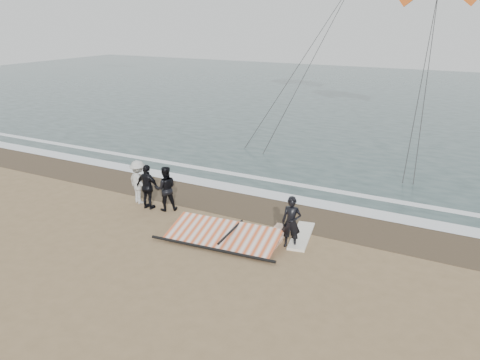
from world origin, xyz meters
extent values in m
plane|color=#8C704C|center=(0.00, 0.00, 0.00)|extent=(120.00, 120.00, 0.00)
cube|color=#233838|center=(0.00, 33.00, 0.01)|extent=(120.00, 54.00, 0.02)
cube|color=#4C3D2B|center=(0.00, 4.50, 0.01)|extent=(120.00, 2.80, 0.01)
cube|color=white|center=(0.00, 5.90, 0.03)|extent=(120.00, 0.90, 0.01)
cube|color=white|center=(0.00, 7.60, 0.03)|extent=(120.00, 0.45, 0.01)
imported|color=black|center=(1.39, 1.94, 0.88)|extent=(0.69, 0.50, 1.76)
cube|color=silver|center=(0.69, 2.21, 0.04)|extent=(0.71, 2.23, 0.09)
cube|color=white|center=(1.46, 2.78, 0.05)|extent=(0.97, 2.26, 0.09)
imported|color=black|center=(-4.09, 2.56, 0.89)|extent=(1.10, 1.07, 1.78)
imported|color=black|center=(-4.79, 2.36, 0.90)|extent=(1.06, 0.46, 1.80)
imported|color=#B3B3AE|center=(-5.49, 2.66, 0.89)|extent=(1.31, 1.03, 1.78)
cube|color=black|center=(-0.95, 1.78, 0.05)|extent=(2.66, 0.84, 0.10)
cube|color=#DD5424|center=(-0.75, 1.18, 0.30)|extent=(3.93, 1.78, 0.40)
cylinder|color=black|center=(-0.75, 0.40, 0.11)|extent=(4.42, 0.46, 0.10)
cylinder|color=black|center=(-0.45, 1.18, 0.45)|extent=(0.24, 1.91, 0.08)
cylinder|color=#262626|center=(3.32, 14.41, 4.32)|extent=(0.04, 0.04, 12.29)
cylinder|color=#262626|center=(3.55, 14.42, 4.32)|extent=(0.04, 0.04, 12.31)
cylinder|color=#262626|center=(-4.11, 17.54, 4.87)|extent=(0.04, 0.04, 15.16)
cylinder|color=#262626|center=(-3.40, 17.27, 4.87)|extent=(0.04, 0.04, 15.39)
camera|label=1|loc=(6.38, -11.07, 7.22)|focal=35.00mm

